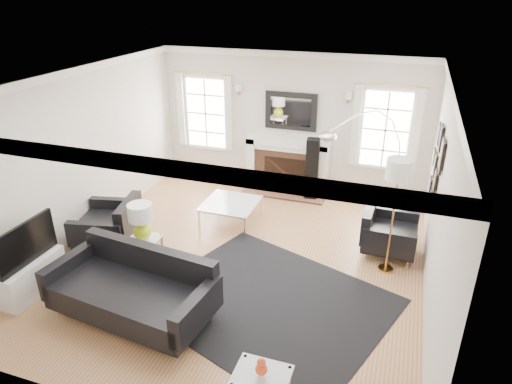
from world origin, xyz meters
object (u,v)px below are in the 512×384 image
(armchair_left, at_px, (111,225))
(armchair_right, at_px, (386,233))
(arc_floor_lamp, at_px, (365,159))
(fireplace, at_px, (287,166))
(gourd_lamp, at_px, (141,219))
(coffee_table, at_px, (230,204))
(sofa, at_px, (135,290))

(armchair_left, distance_m, armchair_right, 4.45)
(arc_floor_lamp, bearing_deg, fireplace, 157.59)
(armchair_right, height_order, gourd_lamp, gourd_lamp)
(fireplace, bearing_deg, coffee_table, -108.39)
(fireplace, xyz_separation_m, arc_floor_lamp, (1.60, -0.66, 0.58))
(armchair_left, height_order, arc_floor_lamp, arc_floor_lamp)
(armchair_right, bearing_deg, fireplace, 139.49)
(sofa, relative_size, arc_floor_lamp, 1.09)
(armchair_left, distance_m, gourd_lamp, 1.06)
(armchair_right, relative_size, gourd_lamp, 1.65)
(armchair_right, bearing_deg, gourd_lamp, -154.27)
(sofa, xyz_separation_m, armchair_left, (-1.32, 1.37, -0.00))
(sofa, height_order, coffee_table, sofa)
(armchair_left, bearing_deg, armchair_right, 16.17)
(sofa, xyz_separation_m, gourd_lamp, (-0.45, 0.97, 0.45))
(coffee_table, bearing_deg, armchair_right, -2.20)
(fireplace, distance_m, armchair_right, 2.82)
(arc_floor_lamp, bearing_deg, gourd_lamp, -135.57)
(armchair_right, bearing_deg, sofa, -138.50)
(armchair_left, relative_size, gourd_lamp, 2.05)
(armchair_left, bearing_deg, gourd_lamp, -24.99)
(armchair_left, relative_size, coffee_table, 1.27)
(fireplace, xyz_separation_m, armchair_right, (2.14, -1.83, -0.20))
(armchair_left, height_order, coffee_table, armchair_left)
(sofa, distance_m, armchair_left, 1.90)
(fireplace, height_order, coffee_table, fireplace)
(coffee_table, bearing_deg, fireplace, 71.61)
(coffee_table, bearing_deg, arc_floor_lamp, 26.13)
(fireplace, bearing_deg, arc_floor_lamp, -22.41)
(gourd_lamp, bearing_deg, sofa, -64.90)
(fireplace, bearing_deg, armchair_left, -124.84)
(fireplace, distance_m, coffee_table, 1.82)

